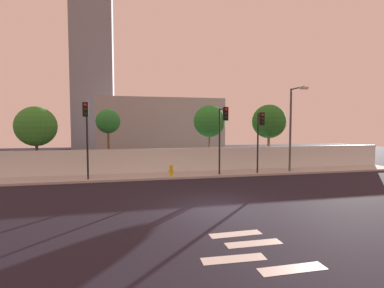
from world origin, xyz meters
TOP-DOWN VIEW (x-y plane):
  - ground_plane at (0.00, 0.00)m, footprint 80.00×80.00m
  - sidewalk at (0.00, 8.20)m, footprint 36.00×2.40m
  - perimeter_wall at (0.00, 9.49)m, footprint 36.00×0.18m
  - crosswalk_marking at (-0.28, -4.53)m, footprint 3.08×3.01m
  - traffic_light_left at (-6.41, 7.10)m, footprint 0.35×1.10m
  - traffic_light_center at (2.59, 6.76)m, footprint 0.35×1.73m
  - traffic_light_right at (5.50, 6.97)m, footprint 0.45×1.30m
  - street_lamp_curbside at (8.42, 7.51)m, footprint 0.60×1.79m
  - fire_hydrant at (-0.92, 7.44)m, footprint 0.44×0.26m
  - roadside_tree_leftmost at (-10.35, 10.64)m, footprint 2.89×2.89m
  - roadside_tree_midleft at (-5.30, 10.64)m, footprint 1.85×1.85m
  - roadside_tree_midright at (2.76, 10.64)m, footprint 2.63×2.63m
  - roadside_tree_rightmost at (8.11, 10.64)m, footprint 2.91×2.91m
  - low_building_distant at (0.13, 23.49)m, footprint 14.82×6.00m
  - tower_on_skyline at (-9.05, 35.49)m, footprint 6.09×5.00m

SIDE VIEW (x-z plane):
  - ground_plane at x=0.00m, z-range 0.00..0.00m
  - crosswalk_marking at x=-0.28m, z-range 0.00..0.01m
  - sidewalk at x=0.00m, z-range 0.00..0.15m
  - fire_hydrant at x=-0.92m, z-range 0.18..1.02m
  - perimeter_wall at x=0.00m, z-range 0.15..1.95m
  - traffic_light_right at x=5.50m, z-range 1.18..5.64m
  - low_building_distant at x=0.13m, z-range 0.00..6.95m
  - roadside_tree_leftmost at x=-10.35m, z-range 1.08..6.16m
  - traffic_light_center at x=2.59m, z-range 1.26..6.03m
  - traffic_light_left at x=-6.41m, z-range 1.26..6.24m
  - street_lamp_curbside at x=8.42m, z-range 0.74..7.10m
  - roadside_tree_midleft at x=-5.30m, z-range 1.52..6.47m
  - roadside_tree_rightmost at x=8.11m, z-range 1.28..6.79m
  - roadside_tree_midright at x=2.76m, z-range 1.36..6.74m
  - tower_on_skyline at x=-9.05m, z-range 0.00..29.57m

